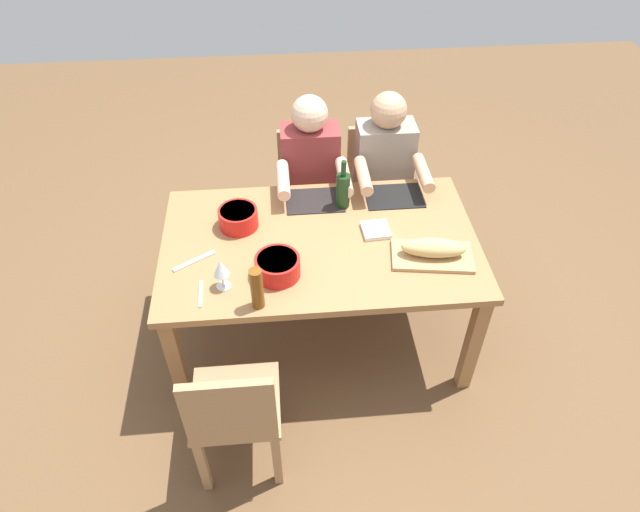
{
  "coord_description": "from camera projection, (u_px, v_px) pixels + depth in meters",
  "views": [
    {
      "loc": [
        -0.19,
        -2.17,
        2.68
      ],
      "look_at": [
        0.0,
        0.0,
        0.63
      ],
      "focal_mm": 31.74,
      "sensor_mm": 36.0,
      "label": 1
    }
  ],
  "objects": [
    {
      "name": "wine_bottle",
      "position": [
        343.0,
        190.0,
        3.05
      ],
      "size": [
        0.08,
        0.08,
        0.29
      ],
      "color": "#193819",
      "rests_on": "dining_table"
    },
    {
      "name": "bread_loaf",
      "position": [
        434.0,
        248.0,
        2.78
      ],
      "size": [
        0.33,
        0.15,
        0.09
      ],
      "primitive_type": "ellipsoid",
      "rotation": [
        0.0,
        0.0,
        -0.14
      ],
      "color": "tan",
      "rests_on": "cutting_board"
    },
    {
      "name": "cutting_board",
      "position": [
        432.0,
        256.0,
        2.81
      ],
      "size": [
        0.43,
        0.28,
        0.02
      ],
      "primitive_type": "cube",
      "rotation": [
        0.0,
        0.0,
        -0.14
      ],
      "color": "tan",
      "rests_on": "dining_table"
    },
    {
      "name": "serving_bowl_salad",
      "position": [
        238.0,
        217.0,
        2.96
      ],
      "size": [
        0.21,
        0.21,
        0.11
      ],
      "color": "red",
      "rests_on": "dining_table"
    },
    {
      "name": "chair_far_right",
      "position": [
        377.0,
        184.0,
        3.71
      ],
      "size": [
        0.4,
        0.4,
        0.85
      ],
      "color": "#A87F56",
      "rests_on": "ground_plane"
    },
    {
      "name": "diner_far_right",
      "position": [
        384.0,
        173.0,
        3.43
      ],
      "size": [
        0.41,
        0.53,
        1.2
      ],
      "color": "#2D2D38",
      "rests_on": "ground_plane"
    },
    {
      "name": "napkin_stack",
      "position": [
        376.0,
        230.0,
        2.96
      ],
      "size": [
        0.15,
        0.15,
        0.02
      ],
      "primitive_type": "cube",
      "rotation": [
        0.0,
        0.0,
        0.06
      ],
      "color": "white",
      "rests_on": "dining_table"
    },
    {
      "name": "ground_plane",
      "position": [
        320.0,
        332.0,
        3.42
      ],
      "size": [
        8.0,
        8.0,
        0.0
      ],
      "primitive_type": "plane",
      "color": "brown"
    },
    {
      "name": "serving_bowl_fruit",
      "position": [
        278.0,
        266.0,
        2.7
      ],
      "size": [
        0.22,
        0.22,
        0.1
      ],
      "color": "red",
      "rests_on": "dining_table"
    },
    {
      "name": "dining_table",
      "position": [
        320.0,
        252.0,
        2.97
      ],
      "size": [
        1.63,
        0.98,
        0.74
      ],
      "color": "#9E7044",
      "rests_on": "ground_plane"
    },
    {
      "name": "placemat_far_center",
      "position": [
        315.0,
        201.0,
        3.15
      ],
      "size": [
        0.32,
        0.23,
        0.01
      ],
      "primitive_type": "cube",
      "color": "black",
      "rests_on": "dining_table"
    },
    {
      "name": "beer_bottle",
      "position": [
        257.0,
        288.0,
        2.51
      ],
      "size": [
        0.06,
        0.06,
        0.22
      ],
      "primitive_type": "cylinder",
      "color": "brown",
      "rests_on": "dining_table"
    },
    {
      "name": "wine_glass",
      "position": [
        221.0,
        269.0,
        2.6
      ],
      "size": [
        0.08,
        0.08,
        0.17
      ],
      "color": "silver",
      "rests_on": "dining_table"
    },
    {
      "name": "carving_knife",
      "position": [
        194.0,
        261.0,
        2.8
      ],
      "size": [
        0.21,
        0.14,
        0.01
      ],
      "primitive_type": "cube",
      "rotation": [
        0.0,
        0.0,
        0.56
      ],
      "color": "silver",
      "rests_on": "dining_table"
    },
    {
      "name": "placemat_far_right",
      "position": [
        394.0,
        196.0,
        3.18
      ],
      "size": [
        0.32,
        0.23,
        0.01
      ],
      "primitive_type": "cube",
      "color": "black",
      "rests_on": "dining_table"
    },
    {
      "name": "fork_near_left",
      "position": [
        201.0,
        294.0,
        2.63
      ],
      "size": [
        0.02,
        0.17,
        0.01
      ],
      "primitive_type": "cube",
      "rotation": [
        0.0,
        0.0,
        0.03
      ],
      "color": "silver",
      "rests_on": "dining_table"
    },
    {
      "name": "chair_near_left",
      "position": [
        234.0,
        413.0,
        2.47
      ],
      "size": [
        0.4,
        0.4,
        0.85
      ],
      "color": "#A87F56",
      "rests_on": "ground_plane"
    },
    {
      "name": "chair_far_center",
      "position": [
        309.0,
        187.0,
        3.68
      ],
      "size": [
        0.4,
        0.4,
        0.85
      ],
      "color": "#A87F56",
      "rests_on": "ground_plane"
    },
    {
      "name": "diner_far_center",
      "position": [
        311.0,
        177.0,
        3.4
      ],
      "size": [
        0.41,
        0.53,
        1.2
      ],
      "color": "#2D2D38",
      "rests_on": "ground_plane"
    }
  ]
}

